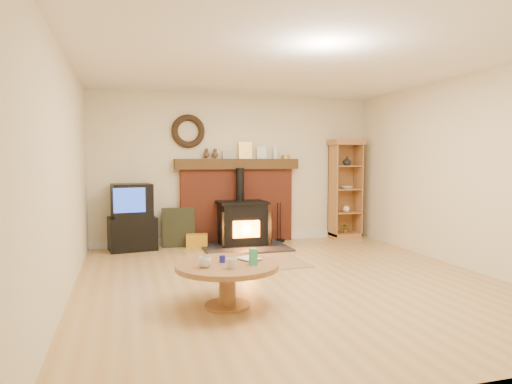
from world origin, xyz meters
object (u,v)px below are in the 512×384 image
object	(u,v)px
curio_cabinet	(345,189)
coffee_table	(227,272)
tv_unit	(132,218)
wood_stove	(243,224)

from	to	relation	value
curio_cabinet	coffee_table	world-z (taller)	curio_cabinet
tv_unit	coffee_table	world-z (taller)	tv_unit
tv_unit	curio_cabinet	xyz separation A→B (m)	(3.84, 0.08, 0.40)
coffee_table	tv_unit	bearing A→B (deg)	104.96
tv_unit	wood_stove	bearing A→B (deg)	-6.10
curio_cabinet	wood_stove	bearing A→B (deg)	-172.27
wood_stove	tv_unit	distance (m)	1.82
wood_stove	coffee_table	size ratio (longest dim) A/B	1.35
wood_stove	curio_cabinet	bearing A→B (deg)	7.73
wood_stove	coffee_table	xyz separation A→B (m)	(-0.94, -3.04, -0.02)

